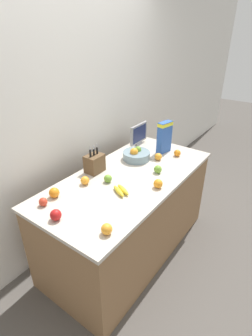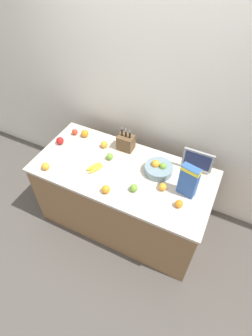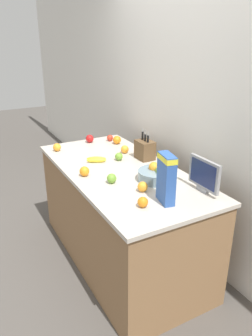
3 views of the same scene
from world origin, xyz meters
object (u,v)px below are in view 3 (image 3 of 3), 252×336
at_px(small_monitor, 204,175).
at_px(fruit_bowl, 156,175).
at_px(knife_block, 145,150).
at_px(orange_by_cereal, 117,140).
at_px(apple_front, 112,178).
at_px(apple_near_bananas, 119,157).
at_px(orange_mid_right, 143,202).
at_px(banana_bunch, 96,159).
at_px(apple_rear, 90,139).
at_px(orange_front_center, 57,147).
at_px(orange_back_center, 143,187).
at_px(orange_front_right, 125,149).
at_px(apple_rightmost, 110,138).
at_px(orange_near_bowl, 84,171).
at_px(cereal_box, 167,177).

distance_m(small_monitor, fruit_bowl, 0.37).
xyz_separation_m(knife_block, orange_by_cereal, (-0.50, -0.02, -0.04)).
height_order(small_monitor, apple_front, small_monitor).
relative_size(small_monitor, apple_front, 4.00).
xyz_separation_m(apple_front, apple_near_bananas, (-0.39, 0.26, -0.00)).
bearing_deg(fruit_bowl, orange_mid_right, -44.46).
bearing_deg(knife_block, orange_mid_right, -32.34).
bearing_deg(banana_bunch, apple_rear, 163.24).
bearing_deg(orange_front_center, orange_by_cereal, 82.64).
xyz_separation_m(orange_back_center, orange_front_center, (-1.12, -0.26, 0.00)).
height_order(apple_near_bananas, orange_by_cereal, orange_by_cereal).
relative_size(fruit_bowl, orange_mid_right, 3.93).
distance_m(orange_front_center, orange_front_right, 0.64).
distance_m(apple_rightmost, orange_near_bowl, 0.91).
distance_m(cereal_box, orange_by_cereal, 1.28).
distance_m(orange_by_cereal, orange_mid_right, 1.31).
height_order(apple_rightmost, orange_by_cereal, orange_by_cereal).
bearing_deg(cereal_box, apple_near_bananas, -173.83).
bearing_deg(orange_front_right, orange_near_bowl, -59.04).
bearing_deg(apple_front, fruit_bowl, 69.76).
relative_size(banana_bunch, orange_by_cereal, 2.26).
bearing_deg(orange_near_bowl, orange_front_center, -179.30).
height_order(fruit_bowl, apple_rightmost, fruit_bowl).
bearing_deg(apple_rear, orange_front_center, -75.26).
distance_m(cereal_box, orange_mid_right, 0.22).
relative_size(apple_rear, orange_back_center, 1.10).
distance_m(apple_near_bananas, orange_by_cereal, 0.46).
xyz_separation_m(fruit_bowl, banana_bunch, (-0.57, -0.24, -0.03)).
bearing_deg(apple_front, orange_by_cereal, 150.55).
xyz_separation_m(fruit_bowl, apple_front, (-0.12, -0.31, -0.01)).
height_order(knife_block, orange_front_center, knife_block).
xyz_separation_m(banana_bunch, orange_front_right, (-0.08, 0.32, 0.02)).
bearing_deg(orange_front_center, banana_bunch, 26.20).
bearing_deg(orange_front_right, banana_bunch, -76.44).
relative_size(orange_front_center, orange_near_bowl, 0.97).
height_order(apple_near_bananas, orange_front_right, orange_front_right).
xyz_separation_m(fruit_bowl, apple_rightmost, (-1.05, 0.13, -0.01)).
distance_m(knife_block, orange_by_cereal, 0.50).
bearing_deg(orange_near_bowl, banana_bunch, 139.27).
bearing_deg(orange_front_center, apple_rear, 104.74).
height_order(fruit_bowl, orange_back_center, fruit_bowl).
height_order(cereal_box, apple_near_bananas, cereal_box).
bearing_deg(apple_front, cereal_box, 22.93).
distance_m(apple_rightmost, orange_front_center, 0.58).
height_order(fruit_bowl, orange_front_center, fruit_bowl).
bearing_deg(orange_back_center, orange_mid_right, -30.79).
xyz_separation_m(knife_block, orange_front_center, (-0.57, -0.62, -0.05)).
bearing_deg(banana_bunch, cereal_box, 6.79).
xyz_separation_m(small_monitor, apple_near_bananas, (-0.83, -0.23, -0.09)).
distance_m(small_monitor, orange_back_center, 0.43).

